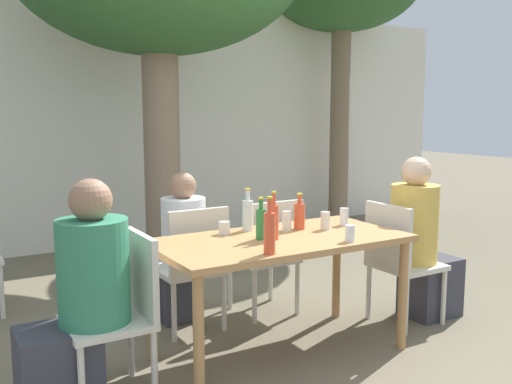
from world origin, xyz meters
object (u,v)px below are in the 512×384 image
Objects in this scene: patio_chair_0 at (122,306)px; soda_bottle_4 at (299,215)px; person_seated_1 at (421,247)px; drinking_glass_2 at (224,228)px; person_seated_2 at (179,256)px; drinking_glass_3 at (344,217)px; green_bottle_0 at (261,223)px; patio_chair_3 at (269,250)px; patio_chair_1 at (398,257)px; soda_bottle_3 at (274,221)px; soda_bottle_2 at (270,232)px; drinking_glass_1 at (350,233)px; dining_table_front at (281,251)px; patio_chair_2 at (193,262)px; drinking_glass_0 at (325,221)px; drinking_glass_4 at (287,221)px; water_bottle_1 at (248,214)px; person_seated_0 at (79,306)px.

soda_bottle_4 reaches higher than patio_chair_0.
drinking_glass_2 is at bearing 80.09° from person_seated_1.
drinking_glass_3 is at bearing 139.13° from person_seated_2.
drinking_glass_2 is (-0.12, 0.25, -0.06)m from green_bottle_0.
patio_chair_0 is at bearing 25.26° from patio_chair_3.
patio_chair_0 is 1.00× the size of patio_chair_1.
soda_bottle_3 is at bearing 88.31° from patio_chair_0.
soda_bottle_2 is at bearing 101.72° from person_seated_1.
drinking_glass_1 is at bearing 88.75° from patio_chair_3.
dining_table_front is 0.73m from patio_chair_3.
soda_bottle_3 reaches higher than drinking_glass_1.
dining_table_front is 1.77× the size of patio_chair_1.
patio_chair_2 reaches higher than drinking_glass_0.
person_seated_1 reaches higher than dining_table_front.
soda_bottle_3 is 0.46m from drinking_glass_0.
drinking_glass_2 is at bearing 164.56° from drinking_glass_4.
patio_chair_3 is 7.42× the size of drinking_glass_0.
drinking_glass_4 is at bearing 82.17° from person_seated_1.
soda_bottle_3 is at bearing -89.38° from water_bottle_1.
soda_bottle_4 is 1.88× the size of drinking_glass_4.
green_bottle_0 is at bearing 106.39° from patio_chair_2.
drinking_glass_1 is (0.43, -0.33, -0.05)m from green_bottle_0.
soda_bottle_3 is at bearing 91.22° from person_seated_1.
person_seated_0 is 9.36× the size of drinking_glass_4.
patio_chair_3 is (0.32, 0.63, -0.18)m from dining_table_front.
drinking_glass_3 is at bearing 92.90° from person_seated_0.
drinking_glass_0 is (-0.87, 0.04, 0.28)m from person_seated_1.
patio_chair_3 is at bearing 88.75° from drinking_glass_1.
patio_chair_1 is (2.05, 0.00, 0.00)m from patio_chair_0.
soda_bottle_2 is at bearing -92.58° from drinking_glass_2.
drinking_glass_2 is (-0.50, 0.12, -0.05)m from soda_bottle_4.
patio_chair_0 is 2.05m from patio_chair_1.
drinking_glass_0 is at bearing -19.08° from drinking_glass_2.
person_seated_0 is 1.28m from person_seated_2.
drinking_glass_2 is (0.77, 0.26, 0.30)m from patio_chair_0.
water_bottle_1 reaches higher than drinking_glass_4.
soda_bottle_3 is 3.00× the size of drinking_glass_1.
soda_bottle_2 reaches higher than patio_chair_1.
person_seated_1 reaches higher than drinking_glass_3.
patio_chair_1 is 6.93× the size of drinking_glass_4.
person_seated_2 is at bearing 105.25° from soda_bottle_3.
drinking_glass_3 is (0.87, 0.41, -0.07)m from soda_bottle_2.
patio_chair_3 is 0.75m from drinking_glass_2.
water_bottle_1 is 2.81× the size of drinking_glass_1.
soda_bottle_3 is (0.06, -0.04, 0.01)m from green_bottle_0.
soda_bottle_3 is 3.68× the size of drinking_glass_2.
patio_chair_2 is 3.40× the size of green_bottle_0.
green_bottle_0 reaches higher than soda_bottle_4.
soda_bottle_3 is at bearing 142.24° from drinking_glass_1.
water_bottle_1 is 0.69m from drinking_glass_3.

